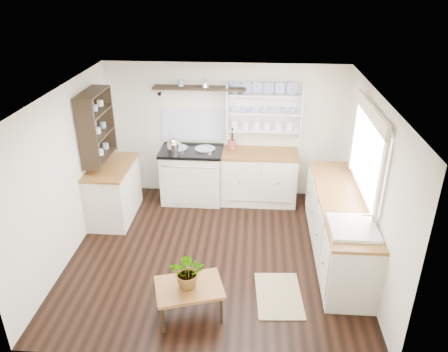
{
  "coord_description": "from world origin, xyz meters",
  "views": [
    {
      "loc": [
        0.51,
        -5.09,
        3.69
      ],
      "look_at": [
        0.11,
        0.25,
        1.1
      ],
      "focal_mm": 35.0,
      "sensor_mm": 36.0,
      "label": 1
    }
  ],
  "objects": [
    {
      "name": "utensil_crock",
      "position": [
        0.13,
        1.68,
        0.99
      ],
      "size": [
        0.13,
        0.13,
        0.15
      ],
      "primitive_type": "cylinder",
      "color": "brown",
      "rests_on": "back_cabinets"
    },
    {
      "name": "center_table",
      "position": [
        -0.18,
        -1.22,
        0.36
      ],
      "size": [
        0.87,
        0.73,
        0.41
      ],
      "rotation": [
        0.0,
        0.0,
        0.29
      ],
      "color": "brown",
      "rests_on": "floor"
    },
    {
      "name": "kettle",
      "position": [
        -0.81,
        1.45,
        1.05
      ],
      "size": [
        0.19,
        0.19,
        0.24
      ],
      "primitive_type": null,
      "color": "silver",
      "rests_on": "aga_cooker"
    },
    {
      "name": "high_shelf",
      "position": [
        -0.4,
        1.78,
        1.91
      ],
      "size": [
        1.5,
        0.29,
        0.16
      ],
      "color": "black",
      "rests_on": "wall_back"
    },
    {
      "name": "plate_rack",
      "position": [
        0.65,
        1.86,
        1.56
      ],
      "size": [
        1.2,
        0.22,
        0.9
      ],
      "color": "white",
      "rests_on": "wall_back"
    },
    {
      "name": "wall_back",
      "position": [
        0.0,
        1.9,
        1.15
      ],
      "size": [
        4.0,
        0.02,
        2.3
      ],
      "primitive_type": "cube",
      "color": "silver",
      "rests_on": "ground"
    },
    {
      "name": "right_cabinets",
      "position": [
        1.7,
        0.1,
        0.46
      ],
      "size": [
        0.62,
        2.43,
        0.9
      ],
      "color": "beige",
      "rests_on": "floor"
    },
    {
      "name": "potted_plant",
      "position": [
        -0.18,
        -1.22,
        0.62
      ],
      "size": [
        0.4,
        0.35,
        0.43
      ],
      "primitive_type": "imported",
      "rotation": [
        0.0,
        0.0,
        -0.02
      ],
      "color": "#3F7233",
      "rests_on": "center_table"
    },
    {
      "name": "left_cabinets",
      "position": [
        -1.7,
        0.9,
        0.46
      ],
      "size": [
        0.62,
        1.13,
        0.9
      ],
      "color": "beige",
      "rests_on": "floor"
    },
    {
      "name": "floor",
      "position": [
        0.0,
        0.0,
        0.0
      ],
      "size": [
        4.0,
        3.8,
        0.01
      ],
      "primitive_type": "cube",
      "color": "black",
      "rests_on": "ground"
    },
    {
      "name": "back_cabinets",
      "position": [
        0.6,
        1.6,
        0.46
      ],
      "size": [
        1.27,
        0.63,
        0.9
      ],
      "color": "beige",
      "rests_on": "floor"
    },
    {
      "name": "ceiling",
      "position": [
        0.0,
        0.0,
        2.3
      ],
      "size": [
        4.0,
        3.8,
        0.01
      ],
      "primitive_type": "cube",
      "color": "white",
      "rests_on": "wall_back"
    },
    {
      "name": "belfast_sink",
      "position": [
        1.7,
        -0.65,
        0.8
      ],
      "size": [
        0.55,
        0.6,
        0.45
      ],
      "color": "white",
      "rests_on": "right_cabinets"
    },
    {
      "name": "wall_right",
      "position": [
        2.0,
        0.0,
        1.15
      ],
      "size": [
        0.02,
        3.8,
        2.3
      ],
      "primitive_type": "cube",
      "color": "silver",
      "rests_on": "ground"
    },
    {
      "name": "wall_left",
      "position": [
        -2.0,
        0.0,
        1.15
      ],
      "size": [
        0.02,
        3.8,
        2.3
      ],
      "primitive_type": "cube",
      "color": "silver",
      "rests_on": "ground"
    },
    {
      "name": "left_shelving",
      "position": [
        -1.84,
        0.9,
        1.55
      ],
      "size": [
        0.28,
        0.8,
        1.05
      ],
      "primitive_type": "cube",
      "color": "black",
      "rests_on": "wall_left"
    },
    {
      "name": "window",
      "position": [
        1.95,
        0.15,
        1.56
      ],
      "size": [
        0.08,
        1.55,
        1.22
      ],
      "color": "white",
      "rests_on": "wall_right"
    },
    {
      "name": "floor_rug",
      "position": [
        0.87,
        -0.84,
        0.01
      ],
      "size": [
        0.61,
        0.89,
        0.02
      ],
      "primitive_type": "cube",
      "rotation": [
        0.0,
        0.0,
        0.07
      ],
      "color": "#9C8F5B",
      "rests_on": "floor"
    },
    {
      "name": "aga_cooker",
      "position": [
        -0.53,
        1.57,
        0.47
      ],
      "size": [
        1.04,
        0.72,
        0.96
      ],
      "color": "beige",
      "rests_on": "floor"
    }
  ]
}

